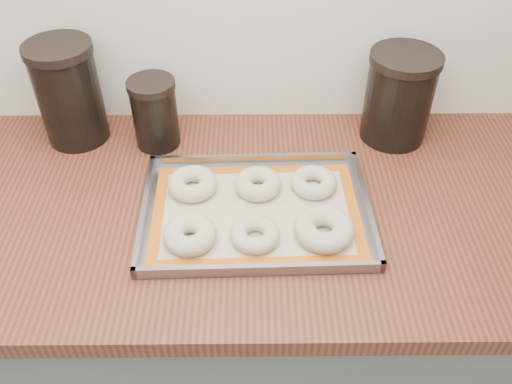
{
  "coord_description": "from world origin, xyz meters",
  "views": [
    {
      "loc": [
        0.06,
        0.85,
        1.67
      ],
      "look_at": [
        0.07,
        1.64,
        0.96
      ],
      "focal_mm": 38.0,
      "sensor_mm": 36.0,
      "label": 1
    }
  ],
  "objects_px": {
    "baking_tray": "(256,211)",
    "bagel_front_left": "(190,234)",
    "bagel_front_right": "(324,229)",
    "canister_right": "(399,97)",
    "bagel_back_mid": "(258,184)",
    "bagel_front_mid": "(255,234)",
    "bagel_back_left": "(192,184)",
    "canister_left": "(69,93)",
    "bagel_back_right": "(314,182)",
    "canister_mid": "(155,113)"
  },
  "relations": [
    {
      "from": "canister_mid",
      "to": "canister_right",
      "type": "relative_size",
      "value": 0.77
    },
    {
      "from": "baking_tray",
      "to": "bagel_back_left",
      "type": "xyz_separation_m",
      "value": [
        -0.13,
        0.07,
        0.02
      ]
    },
    {
      "from": "bagel_back_right",
      "to": "canister_right",
      "type": "relative_size",
      "value": 0.45
    },
    {
      "from": "baking_tray",
      "to": "canister_right",
      "type": "relative_size",
      "value": 2.18
    },
    {
      "from": "baking_tray",
      "to": "canister_left",
      "type": "bearing_deg",
      "value": 147.17
    },
    {
      "from": "baking_tray",
      "to": "bagel_back_right",
      "type": "relative_size",
      "value": 4.8
    },
    {
      "from": "bagel_front_left",
      "to": "canister_mid",
      "type": "xyz_separation_m",
      "value": [
        -0.1,
        0.33,
        0.06
      ]
    },
    {
      "from": "bagel_back_right",
      "to": "canister_right",
      "type": "height_order",
      "value": "canister_right"
    },
    {
      "from": "baking_tray",
      "to": "bagel_front_right",
      "type": "xyz_separation_m",
      "value": [
        0.13,
        -0.07,
        0.02
      ]
    },
    {
      "from": "bagel_back_left",
      "to": "bagel_back_mid",
      "type": "distance_m",
      "value": 0.14
    },
    {
      "from": "canister_left",
      "to": "canister_right",
      "type": "distance_m",
      "value": 0.75
    },
    {
      "from": "bagel_front_right",
      "to": "canister_right",
      "type": "xyz_separation_m",
      "value": [
        0.2,
        0.34,
        0.08
      ]
    },
    {
      "from": "bagel_back_mid",
      "to": "canister_right",
      "type": "height_order",
      "value": "canister_right"
    },
    {
      "from": "bagel_back_left",
      "to": "baking_tray",
      "type": "bearing_deg",
      "value": -27.12
    },
    {
      "from": "bagel_back_right",
      "to": "canister_mid",
      "type": "distance_m",
      "value": 0.4
    },
    {
      "from": "bagel_front_left",
      "to": "bagel_front_right",
      "type": "xyz_separation_m",
      "value": [
        0.26,
        0.01,
        0.0
      ]
    },
    {
      "from": "baking_tray",
      "to": "bagel_front_left",
      "type": "height_order",
      "value": "bagel_front_left"
    },
    {
      "from": "bagel_front_left",
      "to": "bagel_back_mid",
      "type": "xyz_separation_m",
      "value": [
        0.13,
        0.15,
        -0.0
      ]
    },
    {
      "from": "bagel_back_left",
      "to": "bagel_back_right",
      "type": "xyz_separation_m",
      "value": [
        0.26,
        0.0,
        -0.0
      ]
    },
    {
      "from": "bagel_front_right",
      "to": "canister_left",
      "type": "height_order",
      "value": "canister_left"
    },
    {
      "from": "bagel_front_left",
      "to": "canister_mid",
      "type": "distance_m",
      "value": 0.35
    },
    {
      "from": "canister_left",
      "to": "baking_tray",
      "type": "bearing_deg",
      "value": -32.83
    },
    {
      "from": "bagel_front_right",
      "to": "canister_left",
      "type": "relative_size",
      "value": 0.48
    },
    {
      "from": "bagel_front_left",
      "to": "canister_right",
      "type": "xyz_separation_m",
      "value": [
        0.46,
        0.35,
        0.08
      ]
    },
    {
      "from": "bagel_front_right",
      "to": "canister_left",
      "type": "distance_m",
      "value": 0.66
    },
    {
      "from": "bagel_front_mid",
      "to": "bagel_back_mid",
      "type": "xyz_separation_m",
      "value": [
        0.01,
        0.15,
        0.0
      ]
    },
    {
      "from": "canister_left",
      "to": "bagel_back_right",
      "type": "bearing_deg",
      "value": -20.12
    },
    {
      "from": "bagel_front_left",
      "to": "bagel_front_right",
      "type": "height_order",
      "value": "bagel_front_right"
    },
    {
      "from": "baking_tray",
      "to": "bagel_front_left",
      "type": "relative_size",
      "value": 4.54
    },
    {
      "from": "baking_tray",
      "to": "bagel_back_mid",
      "type": "distance_m",
      "value": 0.07
    },
    {
      "from": "bagel_front_right",
      "to": "bagel_back_right",
      "type": "xyz_separation_m",
      "value": [
        -0.01,
        0.14,
        -0.0
      ]
    },
    {
      "from": "bagel_front_right",
      "to": "canister_mid",
      "type": "height_order",
      "value": "canister_mid"
    },
    {
      "from": "bagel_back_right",
      "to": "canister_left",
      "type": "height_order",
      "value": "canister_left"
    },
    {
      "from": "bagel_back_right",
      "to": "canister_left",
      "type": "xyz_separation_m",
      "value": [
        -0.55,
        0.2,
        0.1
      ]
    },
    {
      "from": "bagel_front_left",
      "to": "bagel_back_mid",
      "type": "height_order",
      "value": "bagel_front_left"
    },
    {
      "from": "bagel_front_right",
      "to": "canister_right",
      "type": "distance_m",
      "value": 0.4
    },
    {
      "from": "bagel_back_mid",
      "to": "bagel_front_mid",
      "type": "bearing_deg",
      "value": -92.83
    },
    {
      "from": "baking_tray",
      "to": "bagel_front_right",
      "type": "relative_size",
      "value": 4.05
    },
    {
      "from": "bagel_back_mid",
      "to": "canister_right",
      "type": "relative_size",
      "value": 0.46
    },
    {
      "from": "bagel_front_mid",
      "to": "canister_right",
      "type": "bearing_deg",
      "value": 46.37
    },
    {
      "from": "bagel_front_mid",
      "to": "canister_mid",
      "type": "relative_size",
      "value": 0.57
    },
    {
      "from": "bagel_front_mid",
      "to": "bagel_front_right",
      "type": "xyz_separation_m",
      "value": [
        0.13,
        0.01,
        0.0
      ]
    },
    {
      "from": "bagel_front_right",
      "to": "baking_tray",
      "type": "bearing_deg",
      "value": 151.99
    },
    {
      "from": "baking_tray",
      "to": "bagel_back_right",
      "type": "height_order",
      "value": "bagel_back_right"
    },
    {
      "from": "bagel_back_left",
      "to": "canister_left",
      "type": "bearing_deg",
      "value": 144.75
    },
    {
      "from": "bagel_back_right",
      "to": "canister_mid",
      "type": "bearing_deg",
      "value": 153.87
    },
    {
      "from": "canister_left",
      "to": "bagel_back_left",
      "type": "bearing_deg",
      "value": -35.25
    },
    {
      "from": "canister_left",
      "to": "canister_right",
      "type": "height_order",
      "value": "canister_left"
    },
    {
      "from": "bagel_front_right",
      "to": "bagel_back_mid",
      "type": "distance_m",
      "value": 0.19
    },
    {
      "from": "baking_tray",
      "to": "bagel_front_mid",
      "type": "bearing_deg",
      "value": -91.69
    }
  ]
}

